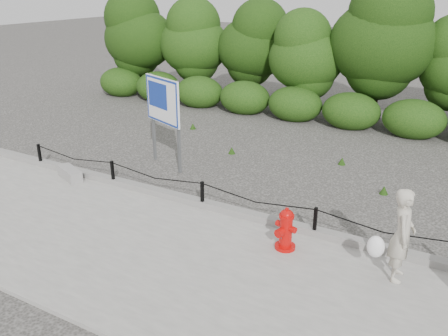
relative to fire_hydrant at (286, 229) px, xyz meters
The scene contains 9 objects.
ground 2.34m from the fire_hydrant, 162.58° to the left, with size 90.00×90.00×0.00m, color #2D2B28.
sidewalk 2.58m from the fire_hydrant, 148.97° to the right, with size 14.00×4.00×0.08m, color gray.
curb 2.33m from the fire_hydrant, 161.39° to the left, with size 14.00×0.22×0.14m, color slate.
chain_barrier 2.29m from the fire_hydrant, 162.58° to the left, with size 10.06×0.06×0.60m.
treeline 9.90m from the fire_hydrant, 97.11° to the left, with size 20.40×3.72×5.20m.
fire_hydrant is the anchor object (origin of this frame).
pedestrian 1.95m from the fire_hydrant, ahead, with size 0.72×0.62×1.57m.
concrete_block 5.88m from the fire_hydrant, behind, with size 0.85×0.30×0.27m, color gray.
advertising_sign 5.23m from the fire_hydrant, 151.04° to the left, with size 1.39×0.62×2.37m.
Camera 1 is at (4.91, -7.73, 4.59)m, focal length 38.00 mm.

